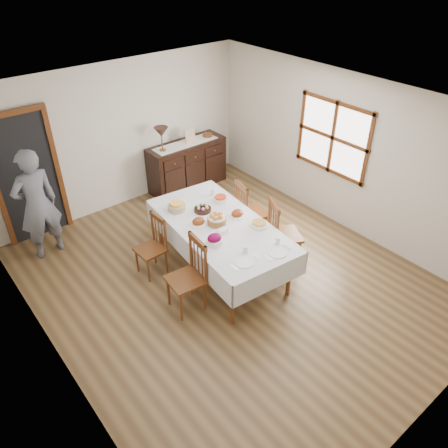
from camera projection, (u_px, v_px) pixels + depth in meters
ground at (228, 279)px, 6.52m from camera, size 6.00×6.00×0.00m
room_shell at (200, 174)px, 5.79m from camera, size 5.02×6.02×2.65m
dining_table at (220, 230)px, 6.33m from camera, size 1.44×2.50×0.82m
chair_left_near at (189, 275)px, 5.77m from camera, size 0.49×0.49×1.08m
chair_left_far at (153, 245)px, 6.43m from camera, size 0.40×0.40×0.94m
chair_right_near at (281, 232)px, 6.57m from camera, size 0.61×0.61×1.10m
chair_right_far at (249, 210)px, 7.11m from camera, size 0.54×0.54×1.06m
sideboard at (187, 165)px, 8.63m from camera, size 1.57×0.57×0.94m
person at (36, 201)px, 6.53m from camera, size 0.63×0.44×1.92m
bread_basket at (217, 219)px, 6.25m from camera, size 0.27×0.27×0.17m
egg_basket at (203, 209)px, 6.55m from camera, size 0.26×0.26×0.10m
ham_platter_a at (198, 222)px, 6.28m from camera, size 0.28×0.28×0.11m
ham_platter_b at (237, 214)px, 6.45m from camera, size 0.27×0.27×0.11m
beet_bowl at (214, 240)px, 5.86m from camera, size 0.23×0.23×0.15m
carrot_bowl at (221, 199)px, 6.80m from camera, size 0.23×0.23×0.08m
pineapple_bowl at (177, 207)px, 6.56m from camera, size 0.27×0.27×0.13m
casserole_dish at (259, 224)px, 6.23m from camera, size 0.26×0.26×0.07m
butter_dish at (223, 231)px, 6.07m from camera, size 0.15×0.10×0.07m
setting_left at (244, 258)px, 5.60m from camera, size 0.43×0.31×0.10m
setting_right at (277, 249)px, 5.76m from camera, size 0.43×0.31×0.10m
glass_far_a at (182, 202)px, 6.70m from camera, size 0.07×0.07×0.09m
glass_far_b at (213, 192)px, 6.95m from camera, size 0.07×0.07×0.10m
runner at (186, 144)px, 8.33m from camera, size 1.30×0.35×0.01m
table_lamp at (161, 133)px, 7.86m from camera, size 0.26×0.26×0.46m
picture_frame at (190, 136)px, 8.29m from camera, size 0.22×0.08×0.28m
deco_bowl at (208, 135)px, 8.60m from camera, size 0.20×0.20×0.06m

